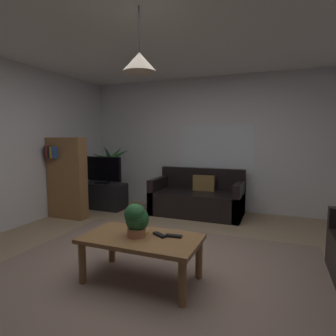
# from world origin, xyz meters

# --- Properties ---
(floor) EXTENTS (5.22, 5.45, 0.02)m
(floor) POSITION_xyz_m (0.00, 0.00, -0.01)
(floor) COLOR #9E8466
(floor) RESTS_ON ground
(rug) EXTENTS (3.39, 3.00, 0.01)m
(rug) POSITION_xyz_m (0.00, -0.20, 0.00)
(rug) COLOR gray
(rug) RESTS_ON ground
(wall_back) EXTENTS (5.34, 0.06, 2.55)m
(wall_back) POSITION_xyz_m (0.00, 2.75, 1.27)
(wall_back) COLOR silver
(wall_back) RESTS_ON ground
(ceiling) EXTENTS (5.22, 5.45, 0.02)m
(ceiling) POSITION_xyz_m (0.00, 0.00, 2.56)
(ceiling) COLOR white
(window_pane) EXTENTS (1.42, 0.01, 0.91)m
(window_pane) POSITION_xyz_m (0.02, 2.72, 1.18)
(window_pane) COLOR white
(couch_under_window) EXTENTS (1.62, 0.83, 0.82)m
(couch_under_window) POSITION_xyz_m (-0.20, 2.25, 0.27)
(couch_under_window) COLOR black
(couch_under_window) RESTS_ON ground
(coffee_table) EXTENTS (1.13, 0.62, 0.44)m
(coffee_table) POSITION_xyz_m (-0.04, -0.29, 0.37)
(coffee_table) COLOR olive
(coffee_table) RESTS_ON ground
(book_on_table_0) EXTENTS (0.14, 0.12, 0.02)m
(book_on_table_0) POSITION_xyz_m (-0.09, -0.21, 0.45)
(book_on_table_0) COLOR gold
(book_on_table_0) RESTS_ON coffee_table
(book_on_table_1) EXTENTS (0.13, 0.10, 0.02)m
(book_on_table_1) POSITION_xyz_m (-0.09, -0.21, 0.47)
(book_on_table_1) COLOR beige
(book_on_table_1) RESTS_ON coffee_table
(remote_on_table_0) EXTENTS (0.16, 0.13, 0.02)m
(remote_on_table_0) POSITION_xyz_m (0.11, -0.21, 0.45)
(remote_on_table_0) COLOR black
(remote_on_table_0) RESTS_ON coffee_table
(remote_on_table_1) EXTENTS (0.16, 0.06, 0.02)m
(remote_on_table_1) POSITION_xyz_m (0.25, -0.19, 0.45)
(remote_on_table_1) COLOR black
(remote_on_table_1) RESTS_ON coffee_table
(potted_plant_on_table) EXTENTS (0.23, 0.24, 0.32)m
(potted_plant_on_table) POSITION_xyz_m (-0.09, -0.29, 0.61)
(potted_plant_on_table) COLOR #B77051
(potted_plant_on_table) RESTS_ON coffee_table
(tv_stand) EXTENTS (0.90, 0.44, 0.50)m
(tv_stand) POSITION_xyz_m (-2.06, 1.97, 0.25)
(tv_stand) COLOR black
(tv_stand) RESTS_ON ground
(tv) EXTENTS (0.86, 0.16, 0.53)m
(tv) POSITION_xyz_m (-2.06, 1.95, 0.77)
(tv) COLOR black
(tv) RESTS_ON tv_stand
(potted_palm_corner) EXTENTS (0.80, 0.76, 1.29)m
(potted_palm_corner) POSITION_xyz_m (-2.16, 2.41, 0.53)
(potted_palm_corner) COLOR #4C4C51
(potted_palm_corner) RESTS_ON ground
(bookshelf_corner) EXTENTS (0.70, 0.31, 1.40)m
(bookshelf_corner) POSITION_xyz_m (-2.25, 1.18, 0.71)
(bookshelf_corner) COLOR olive
(bookshelf_corner) RESTS_ON ground
(pendant_lamp) EXTENTS (0.32, 0.32, 0.57)m
(pendant_lamp) POSITION_xyz_m (-0.04, -0.29, 2.06)
(pendant_lamp) COLOR black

